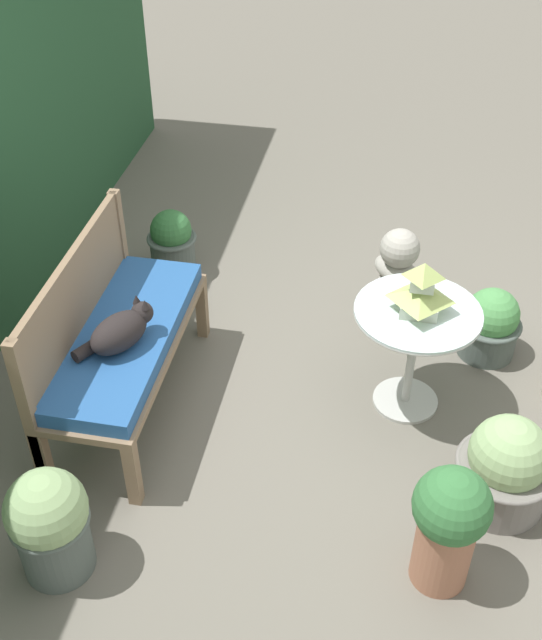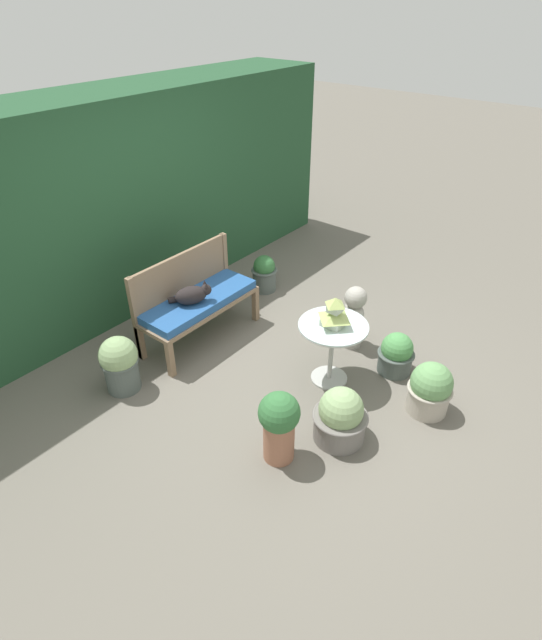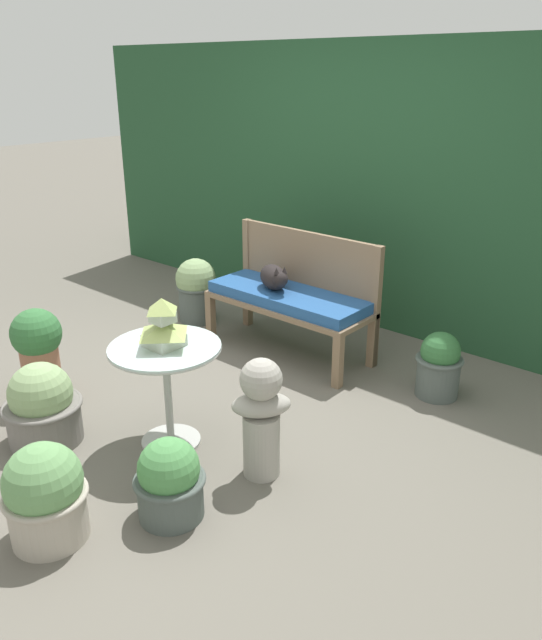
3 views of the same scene
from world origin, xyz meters
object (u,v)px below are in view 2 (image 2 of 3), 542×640
object	(u,v)px
cat	(192,295)
potted_plant_hedge_corner	(396,354)
pagoda_birdhouse	(334,314)
potted_plant_bench_right	(279,423)
garden_bench	(200,304)
potted_plant_path_edge	(120,363)
potted_plant_table_near	(340,417)
potted_plant_table_far	(430,389)
potted_plant_patio_mid	(264,273)
garden_bust	(354,315)
patio_table	(332,337)

from	to	relation	value
cat	potted_plant_hedge_corner	bearing A→B (deg)	-34.06
pagoda_birdhouse	potted_plant_bench_right	xyz separation A→B (m)	(-1.05, -0.20, -0.38)
garden_bench	pagoda_birdhouse	distance (m)	1.49
potted_plant_path_edge	potted_plant_table_near	bearing A→B (deg)	-68.92
cat	potted_plant_table_far	size ratio (longest dim) A/B	0.75
potted_plant_bench_right	cat	bearing A→B (deg)	67.89
garden_bench	potted_plant_patio_mid	xyz separation A→B (m)	(1.20, 0.13, -0.20)
potted_plant_table_near	potted_plant_patio_mid	xyz separation A→B (m)	(1.50, 2.03, -0.00)
pagoda_birdhouse	potted_plant_table_far	bearing A→B (deg)	-78.19
cat	potted_plant_patio_mid	xyz separation A→B (m)	(1.31, 0.16, -0.37)
cat	pagoda_birdhouse	size ratio (longest dim) A/B	1.32
potted_plant_patio_mid	potted_plant_table_far	bearing A→B (deg)	-106.54
potted_plant_table_far	garden_bench	bearing A→B (deg)	101.42
pagoda_birdhouse	garden_bust	bearing A→B (deg)	11.69
garden_bench	potted_plant_patio_mid	size ratio (longest dim) A/B	2.87
garden_bench	potted_plant_hedge_corner	xyz separation A→B (m)	(0.78, -1.86, -0.22)
garden_bust	potted_plant_table_near	bearing A→B (deg)	157.58
potted_plant_path_edge	potted_plant_patio_mid	bearing A→B (deg)	3.33
garden_bust	potted_plant_patio_mid	xyz separation A→B (m)	(0.31, 1.43, -0.14)
patio_table	potted_plant_patio_mid	size ratio (longest dim) A/B	1.39
cat	potted_plant_patio_mid	size ratio (longest dim) A/B	0.82
pagoda_birdhouse	potted_plant_table_near	xyz separation A→B (m)	(-0.58, -0.47, -0.52)
potted_plant_table_near	potted_plant_patio_mid	distance (m)	2.52
pagoda_birdhouse	potted_plant_table_near	size ratio (longest dim) A/B	0.57
patio_table	potted_plant_path_edge	distance (m)	1.95
potted_plant_table_near	potted_plant_patio_mid	world-z (taller)	potted_plant_table_near
potted_plant_patio_mid	garden_bust	bearing A→B (deg)	-102.25
potted_plant_path_edge	potted_plant_table_far	world-z (taller)	potted_plant_path_edge
garden_bust	garden_bench	bearing A→B (deg)	75.18
potted_plant_bench_right	potted_plant_patio_mid	distance (m)	2.64
garden_bust	potted_plant_table_far	world-z (taller)	garden_bust
cat	potted_plant_table_near	world-z (taller)	cat
potted_plant_table_near	potted_plant_path_edge	bearing A→B (deg)	111.08
cat	potted_plant_path_edge	distance (m)	0.97
potted_plant_table_near	garden_bust	bearing A→B (deg)	26.70
cat	pagoda_birdhouse	bearing A→B (deg)	-44.42
cat	potted_plant_table_near	bearing A→B (deg)	-65.68
garden_bust	pagoda_birdhouse	bearing A→B (deg)	142.57
patio_table	garden_bench	bearing A→B (deg)	101.18
potted_plant_table_far	potted_plant_table_near	bearing A→B (deg)	150.56
potted_plant_table_far	cat	bearing A→B (deg)	104.19
potted_plant_bench_right	potted_plant_hedge_corner	xyz separation A→B (m)	(1.55, -0.22, -0.16)
garden_bench	cat	world-z (taller)	cat
potted_plant_table_near	potted_plant_table_far	distance (m)	0.88
patio_table	garden_bust	world-z (taller)	garden_bust
potted_plant_table_near	garden_bench	bearing A→B (deg)	81.22
cat	potted_plant_bench_right	distance (m)	1.75
garden_bench	potted_plant_patio_mid	bearing A→B (deg)	6.08
garden_bench	potted_plant_bench_right	size ratio (longest dim) A/B	2.05
garden_bench	pagoda_birdhouse	xyz separation A→B (m)	(0.28, -1.43, 0.32)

